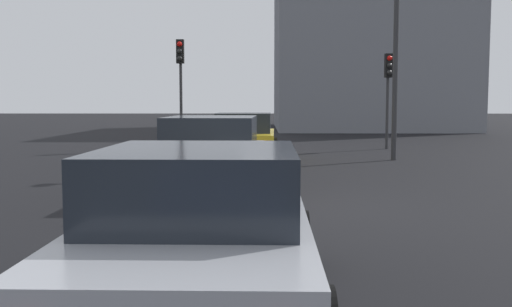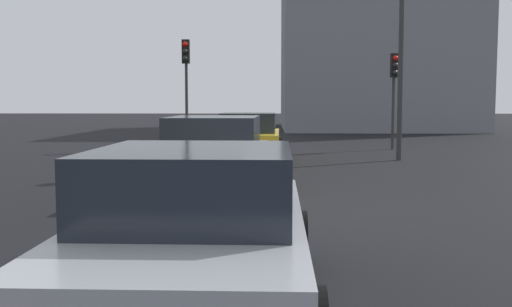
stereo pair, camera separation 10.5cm
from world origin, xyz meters
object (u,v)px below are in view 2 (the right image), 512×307
Objects in this scene: car_beige_right_second at (216,157)px; traffic_light_near_left at (186,71)px; traffic_light_far_left at (394,80)px; car_yellow_right_lead at (249,137)px; street_lamp_kerbside at (402,0)px; traffic_light_near_right at (349,82)px; car_silver_right_third at (197,232)px.

traffic_light_near_left reaches higher than car_beige_right_second.
traffic_light_near_left is 7.92m from traffic_light_far_left.
traffic_light_near_left is at bearing 31.30° from car_yellow_right_lead.
car_beige_right_second is 0.57× the size of street_lamp_kerbside.
street_lamp_kerbside is at bearing 3.30° from traffic_light_near_right.
street_lamp_kerbside reaches higher than traffic_light_near_left.
car_yellow_right_lead is at bearing 0.98° from car_silver_right_third.
car_beige_right_second reaches higher than car_silver_right_third.
street_lamp_kerbside reaches higher than traffic_light_far_left.
traffic_light_near_right is (22.93, -5.60, 2.19)m from car_beige_right_second.
traffic_light_near_right is at bearing -11.92° from car_beige_right_second.
car_yellow_right_lead is 1.06× the size of traffic_light_near_left.
traffic_light_near_left is at bearing -96.74° from traffic_light_far_left.
street_lamp_kerbside is (0.16, -4.66, 4.19)m from car_yellow_right_lead.
traffic_light_near_left reaches higher than car_silver_right_third.
traffic_light_near_right is at bearing 149.63° from traffic_light_near_left.
traffic_light_near_left reaches higher than car_yellow_right_lead.
car_beige_right_second is 1.18× the size of traffic_light_near_right.
traffic_light_far_left is (-11.74, -0.13, -0.31)m from traffic_light_near_right.
car_silver_right_third is at bearing 160.95° from street_lamp_kerbside.
street_lamp_kerbside is (-4.24, -7.23, 1.91)m from traffic_light_near_left.
car_silver_right_third is 1.03× the size of traffic_light_near_left.
traffic_light_near_right reaches higher than car_yellow_right_lead.
traffic_light_far_left is at bearing -25.31° from car_beige_right_second.
car_yellow_right_lead is 6.85m from car_beige_right_second.
traffic_light_far_left is at bearing -9.24° from street_lamp_kerbside.
traffic_light_far_left is at bearing -16.01° from car_silver_right_third.
traffic_light_near_left is 14.04m from traffic_light_near_right.
car_yellow_right_lead is 1.22× the size of traffic_light_far_left.
car_yellow_right_lead is at bearing -1.46° from car_beige_right_second.
car_silver_right_third is at bearing -174.26° from car_beige_right_second.
car_beige_right_second is (-6.84, 0.39, 0.03)m from car_yellow_right_lead.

